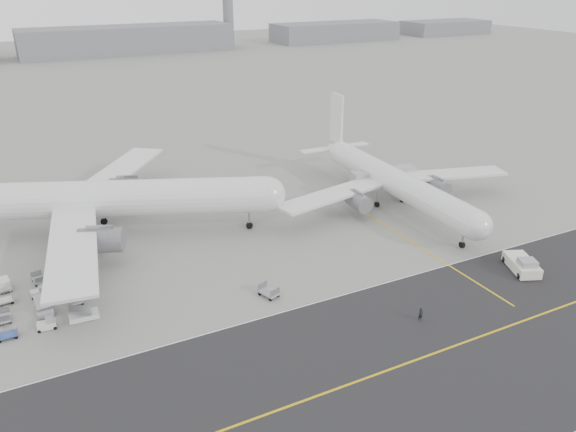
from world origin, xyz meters
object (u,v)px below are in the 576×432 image
jet_bridge (385,176)px  pushback_tug (522,265)px  control_tower (228,17)px  ground_crew_a (421,314)px  airliner_a (97,199)px  airliner_b (392,180)px

jet_bridge → pushback_tug: bearing=-85.8°
pushback_tug → control_tower: bearing=100.5°
ground_crew_a → airliner_a: bearing=125.3°
control_tower → pushback_tug: (-61.50, -273.47, -15.22)m
control_tower → jet_bridge: bearing=-104.4°
airliner_a → pushback_tug: size_ratio=6.84×
jet_bridge → ground_crew_a: bearing=-115.5°
pushback_tug → ground_crew_a: size_ratio=4.77×
pushback_tug → airliner_b: bearing=116.8°
control_tower → airliner_b: 252.12m
pushback_tug → jet_bridge: 34.86m
airliner_a → airliner_b: size_ratio=1.20×
jet_bridge → ground_crew_a: size_ratio=8.02×
control_tower → ground_crew_a: control_tower is taller
control_tower → pushback_tug: 280.71m
control_tower → ground_crew_a: (-83.30, -276.85, -15.34)m
airliner_a → ground_crew_a: bearing=-122.5°
pushback_tug → ground_crew_a: (-21.80, -3.38, -0.12)m
control_tower → ground_crew_a: 289.52m
airliner_b → pushback_tug: (1.92, -29.72, -3.94)m
airliner_a → ground_crew_a: 55.31m
control_tower → airliner_b: control_tower is taller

